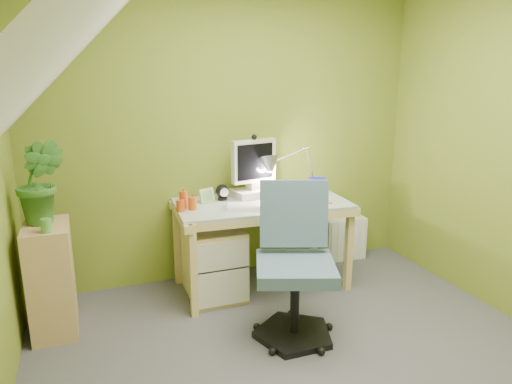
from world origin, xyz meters
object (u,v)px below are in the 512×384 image
object	(u,v)px
monitor	(254,165)
potted_plant	(41,182)
radiator	(344,238)
side_ledge	(51,279)
desk	(262,245)
desk_lamp	(305,159)
task_chair	(296,265)

from	to	relation	value
monitor	potted_plant	bearing A→B (deg)	178.97
monitor	radiator	size ratio (longest dim) A/B	1.33
monitor	side_ledge	bearing A→B (deg)	-179.23
desk	desk_lamp	world-z (taller)	desk_lamp
side_ledge	potted_plant	world-z (taller)	potted_plant
potted_plant	task_chair	xyz separation A→B (m)	(1.46, -0.68, -0.51)
desk	radiator	distance (m)	0.97
side_ledge	radiator	bearing A→B (deg)	9.82
desk	side_ledge	world-z (taller)	side_ledge
radiator	desk	bearing A→B (deg)	-161.88
monitor	radiator	world-z (taller)	monitor
desk	task_chair	world-z (taller)	task_chair
potted_plant	desk	bearing A→B (deg)	3.64
desk	radiator	xyz separation A→B (m)	(0.92, 0.28, -0.16)
desk	task_chair	bearing A→B (deg)	-91.99
desk_lamp	task_chair	world-z (taller)	desk_lamp
desk_lamp	side_ledge	world-z (taller)	desk_lamp
desk	task_chair	distance (m)	0.80
potted_plant	radiator	xyz separation A→B (m)	(2.45, 0.37, -0.82)
desk	task_chair	xyz separation A→B (m)	(-0.07, -0.78, 0.15)
side_ledge	desk	bearing A→B (deg)	5.50
radiator	potted_plant	bearing A→B (deg)	-169.96
monitor	desk_lamp	world-z (taller)	desk_lamp
desk_lamp	monitor	bearing A→B (deg)	-169.81
side_ledge	task_chair	size ratio (longest dim) A/B	0.74
side_ledge	desk_lamp	bearing A→B (deg)	9.38
potted_plant	task_chair	distance (m)	1.69
side_ledge	task_chair	xyz separation A→B (m)	(1.46, -0.63, 0.13)
side_ledge	potted_plant	size ratio (longest dim) A/B	1.35
desk	monitor	size ratio (longest dim) A/B	2.55
monitor	desk_lamp	size ratio (longest dim) A/B	0.93
potted_plant	task_chair	world-z (taller)	potted_plant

